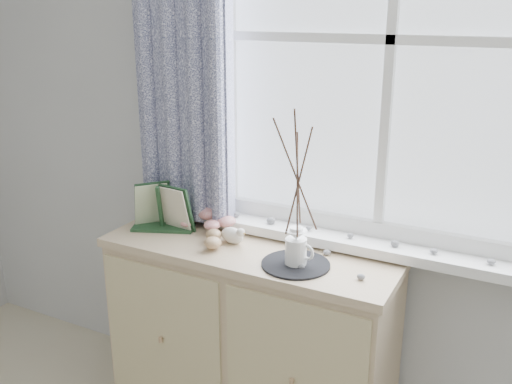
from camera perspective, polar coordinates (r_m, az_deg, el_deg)
sideboard at (r=2.48m, az=-0.56°, el=-14.49°), size 1.20×0.45×0.85m
botanical_book at (r=2.43m, az=-9.80°, el=-1.59°), size 0.33×0.23×0.21m
toadstool_cluster at (r=2.43m, az=-4.44°, el=-2.64°), size 0.23×0.16×0.10m
wooden_eggs at (r=2.28m, az=-4.30°, el=-4.69°), size 0.10×0.12×0.08m
songbird_figurine at (r=2.30m, az=-2.38°, el=-4.26°), size 0.15×0.09×0.07m
crocheted_doily at (r=2.13m, az=3.98°, el=-7.22°), size 0.26×0.26×0.01m
twig_pitcher at (r=2.00m, az=4.20°, el=1.70°), size 0.27×0.27×0.61m
sideboard_pebbles at (r=2.16m, az=6.61°, el=-6.69°), size 0.33×0.23×0.02m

